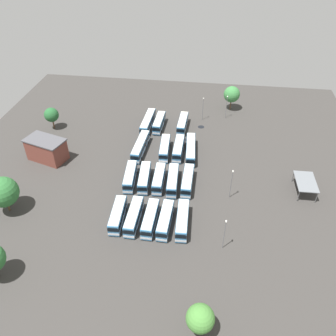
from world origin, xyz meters
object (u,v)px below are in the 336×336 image
object	(u,v)px
bus_row2_slot2	(159,179)
bus_row2_slot3	(173,180)
bus_row3_slot3	(165,220)
tree_northwest	(200,318)
bus_row0_slot0	(148,122)
maintenance_shelter	(306,182)
bus_row3_slot2	(150,219)
tree_south_edge	(3,192)
bus_row0_slot1	(159,123)
bus_row2_slot1	(144,178)
tree_northeast	(232,94)
lamp_post_far_corner	(231,183)
bus_row1_slot4	(191,149)
lamp_post_by_building	(203,108)
depot_building	(47,149)
bus_row3_slot1	(134,216)
bus_row1_slot3	(179,148)
bus_row3_slot0	(118,215)
bus_row3_slot4	(182,220)
bus_row1_slot0	(141,146)
bus_row2_slot0	(130,177)
bus_row2_slot4	(188,181)
tree_west_edge	(51,115)
lamp_post_near_entrance	(224,234)
bus_row0_slot3	(183,124)
bus_row1_slot2	(165,148)

from	to	relation	value
bus_row2_slot2	bus_row2_slot3	world-z (taller)	same
bus_row2_slot2	bus_row3_slot3	xyz separation A→B (m)	(14.69, 3.81, 0.00)
bus_row3_slot3	tree_northwest	bearing A→B (deg)	21.16
bus_row0_slot0	maintenance_shelter	distance (m)	53.90
bus_row3_slot3	bus_row3_slot2	bearing A→B (deg)	-88.85
bus_row2_slot2	tree_south_edge	size ratio (longest dim) A/B	1.08
bus_row0_slot1	bus_row2_slot3	distance (m)	30.60
bus_row2_slot1	tree_northwest	distance (m)	42.79
bus_row2_slot2	maintenance_shelter	world-z (taller)	same
tree_northeast	bus_row2_slot2	bearing A→B (deg)	-22.90
lamp_post_far_corner	bus_row2_slot2	bearing A→B (deg)	-98.26
bus_row1_slot4	bus_row2_slot2	size ratio (longest dim) A/B	1.34
bus_row0_slot1	tree_northeast	bearing A→B (deg)	124.68
lamp_post_by_building	bus_row0_slot0	bearing A→B (deg)	-68.00
tree_northwest	tree_south_edge	distance (m)	54.16
bus_row0_slot0	lamp_post_far_corner	world-z (taller)	lamp_post_far_corner
tree_south_edge	bus_row3_slot3	bearing A→B (deg)	90.26
depot_building	tree_south_edge	size ratio (longest dim) A/B	1.32
bus_row3_slot1	bus_row3_slot3	size ratio (longest dim) A/B	1.02
bus_row1_slot3	bus_row2_slot3	size ratio (longest dim) A/B	0.98
bus_row1_slot4	bus_row3_slot0	bearing A→B (deg)	-26.54
bus_row2_slot1	bus_row0_slot0	bearing A→B (deg)	-171.43
bus_row2_slot2	bus_row3_slot3	distance (m)	15.17
bus_row3_slot4	bus_row1_slot0	bearing A→B (deg)	-151.44
bus_row2_slot1	tree_south_edge	bearing A→B (deg)	-64.64
bus_row1_slot3	bus_row2_slot0	xyz separation A→B (m)	(15.12, -11.42, -0.00)
bus_row2_slot4	tree_west_edge	distance (m)	53.01
bus_row2_slot3	bus_row3_slot3	world-z (taller)	same
bus_row3_slot2	tree_northwest	bearing A→B (deg)	28.03
bus_row3_slot2	lamp_post_by_building	size ratio (longest dim) A/B	1.30
bus_row2_slot1	maintenance_shelter	world-z (taller)	same
maintenance_shelter	tree_west_edge	xyz separation A→B (m)	(-22.01, -77.67, 1.74)
lamp_post_far_corner	tree_south_edge	world-z (taller)	tree_south_edge
lamp_post_near_entrance	bus_row3_slot3	bearing A→B (deg)	-110.16
bus_row0_slot3	bus_row1_slot0	distance (m)	18.88
tree_west_edge	tree_northwest	distance (m)	82.44
maintenance_shelter	tree_northwest	distance (m)	48.16
bus_row1_slot0	bus_row2_slot1	world-z (taller)	same
bus_row1_slot3	bus_row3_slot2	xyz separation A→B (m)	(29.73, -3.31, -0.00)
bus_row2_slot1	tree_west_edge	world-z (taller)	tree_west_edge
bus_row3_slot4	maintenance_shelter	xyz separation A→B (m)	(-16.31, 30.34, 1.46)
tree_northeast	bus_row3_slot2	bearing A→B (deg)	-17.46
bus_row2_slot1	bus_row3_slot1	bearing A→B (deg)	0.97
bus_row0_slot1	bus_row2_slot4	bearing A→B (deg)	22.81
lamp_post_far_corner	bus_row0_slot1	bearing A→B (deg)	-143.89
bus_row1_slot2	bus_row2_slot3	world-z (taller)	same
lamp_post_by_building	bus_row2_slot2	bearing A→B (deg)	-14.66
lamp_post_far_corner	bus_row3_slot1	bearing A→B (deg)	-62.16
bus_row1_slot4	bus_row3_slot2	world-z (taller)	same
bus_row2_slot1	depot_building	distance (m)	31.26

